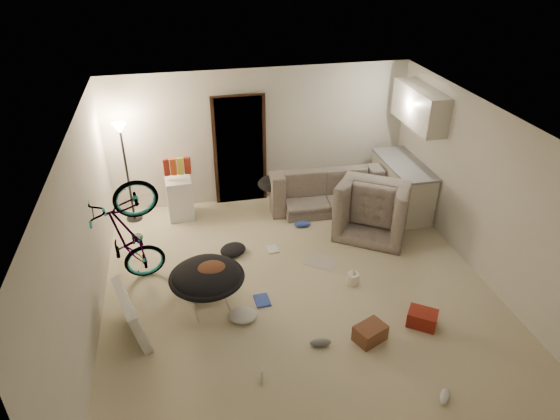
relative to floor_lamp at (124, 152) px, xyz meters
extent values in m
cube|color=beige|center=(2.40, -2.65, -1.32)|extent=(5.50, 6.00, 0.02)
cube|color=white|center=(2.40, -2.65, 1.20)|extent=(5.50, 6.00, 0.02)
cube|color=silver|center=(2.40, 0.36, -0.06)|extent=(5.50, 0.02, 2.50)
cube|color=silver|center=(2.40, -5.66, -0.06)|extent=(5.50, 0.02, 2.50)
cube|color=silver|center=(-0.36, -2.65, -0.06)|extent=(0.02, 6.00, 2.50)
cube|color=silver|center=(5.16, -2.65, -0.06)|extent=(0.02, 6.00, 2.50)
cube|color=black|center=(2.00, 0.32, -0.29)|extent=(0.85, 0.10, 2.04)
cube|color=black|center=(2.00, 0.29, -0.29)|extent=(0.97, 0.04, 2.10)
cylinder|color=black|center=(0.00, 0.00, -1.29)|extent=(0.28, 0.28, 0.03)
cylinder|color=black|center=(0.00, 0.00, -0.46)|extent=(0.04, 0.04, 1.70)
cone|color=#FFE0A5|center=(0.00, 0.00, 0.41)|extent=(0.24, 0.24, 0.18)
cube|color=beige|center=(4.83, -0.65, -0.87)|extent=(0.60, 1.50, 0.88)
cube|color=gray|center=(4.83, -0.65, -0.41)|extent=(0.64, 1.54, 0.04)
cube|color=beige|center=(4.96, -0.65, 0.64)|extent=(0.38, 1.40, 0.65)
imported|color=#353C36|center=(3.47, -0.20, -1.01)|extent=(2.08, 0.88, 0.60)
imported|color=#353C36|center=(4.12, -1.19, -0.93)|extent=(1.52, 1.48, 0.75)
imported|color=black|center=(0.10, -1.92, -0.84)|extent=(1.86, 1.03, 1.02)
imported|color=maroon|center=(1.56, -4.19, -1.30)|extent=(0.24, 0.19, 0.02)
cube|color=white|center=(0.84, -0.10, -0.93)|extent=(0.47, 0.47, 0.75)
cube|color=maroon|center=(0.67, -0.10, -0.31)|extent=(0.11, 0.09, 0.30)
cube|color=#BD4717|center=(0.79, -0.10, -0.31)|extent=(0.11, 0.08, 0.30)
cube|color=gold|center=(0.91, -0.10, -0.31)|extent=(0.11, 0.08, 0.30)
cube|color=maroon|center=(1.03, -0.10, -0.31)|extent=(0.12, 0.09, 0.30)
cylinder|color=silver|center=(1.10, -2.70, -1.07)|extent=(0.67, 0.67, 0.47)
ellipsoid|color=black|center=(1.10, -2.70, -0.78)|extent=(0.94, 0.94, 0.40)
torus|color=black|center=(1.10, -2.70, -0.78)|extent=(1.02, 1.02, 0.07)
ellipsoid|color=brown|center=(1.15, -2.73, -0.67)|extent=(0.55, 0.49, 0.22)
ellipsoid|color=black|center=(2.52, -0.20, -0.77)|extent=(0.58, 0.49, 0.28)
cube|color=silver|center=(0.10, -2.98, -1.00)|extent=(0.49, 0.97, 0.63)
cube|color=brown|center=(3.04, -3.75, -1.20)|extent=(0.46, 0.41, 0.22)
cube|color=maroon|center=(3.82, -3.64, -1.20)|extent=(0.46, 0.44, 0.21)
cylinder|color=#EFE7CF|center=(3.21, -2.62, -1.22)|extent=(0.18, 0.18, 0.18)
cone|color=#EFE7CF|center=(3.21, -2.62, -1.09)|extent=(0.10, 0.10, 0.08)
cube|color=#BDB6AF|center=(2.92, -1.99, -1.30)|extent=(0.61, 0.59, 0.01)
cube|color=#304BAF|center=(1.83, -2.73, -1.29)|extent=(0.22, 0.29, 0.03)
cube|color=silver|center=(2.23, -1.50, -1.30)|extent=(0.19, 0.24, 0.02)
ellipsoid|color=#304BAF|center=(2.89, -0.91, -1.25)|extent=(0.31, 0.16, 0.11)
ellipsoid|color=slate|center=(2.40, -3.72, -1.26)|extent=(0.28, 0.14, 0.10)
ellipsoid|color=white|center=(3.52, -4.80, -1.26)|extent=(0.24, 0.26, 0.09)
ellipsoid|color=black|center=(1.04, -2.29, -1.21)|extent=(0.71, 0.65, 0.19)
ellipsoid|color=black|center=(1.59, -1.46, -1.24)|extent=(0.58, 0.57, 0.13)
ellipsoid|color=silver|center=(1.52, -3.03, -1.25)|extent=(0.45, 0.41, 0.12)
camera|label=1|loc=(0.92, -8.12, 3.30)|focal=32.00mm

